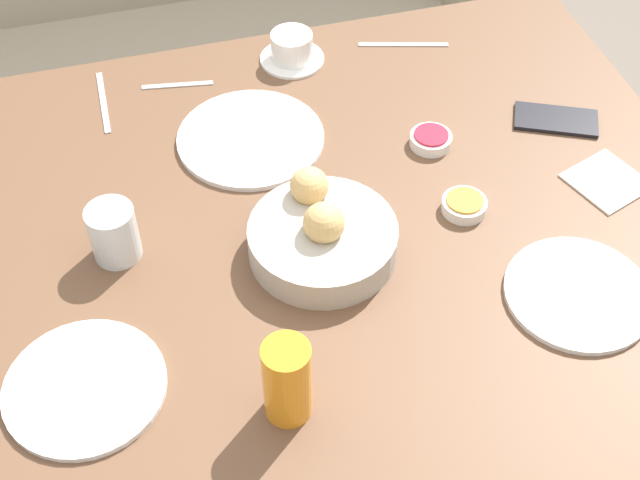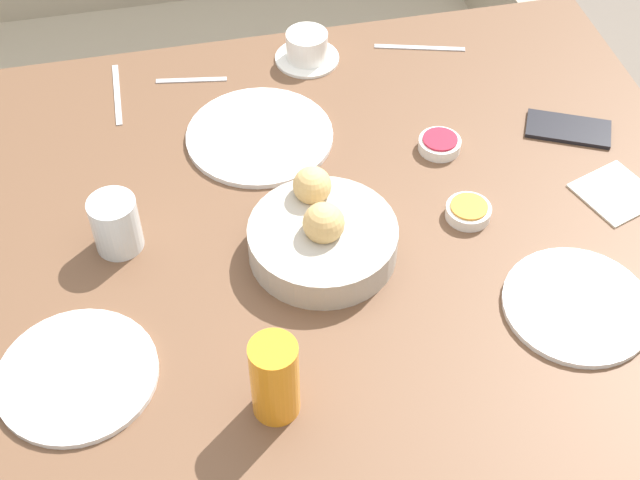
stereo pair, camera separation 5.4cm
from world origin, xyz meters
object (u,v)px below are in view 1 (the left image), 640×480
jam_bowl_honey (464,205)px  cell_phone (556,120)px  water_tumbler (114,233)px  knife_silver (403,45)px  plate_far_center (251,138)px  plate_near_left (85,387)px  coffee_cup (292,49)px  plate_near_right (578,293)px  napkin (607,181)px  bread_basket (320,235)px  jam_bowl_berry (431,139)px  spoon_coffee (177,85)px  fork_silver (103,102)px  couch (154,58)px  juice_glass (287,381)px

jam_bowl_honey → cell_phone: size_ratio=0.45×
water_tumbler → knife_silver: bearing=33.0°
plate_far_center → water_tumbler: bearing=-141.8°
plate_near_left → coffee_cup: 0.81m
plate_near_right → napkin: bearing=52.6°
bread_basket → jam_bowl_berry: size_ratio=3.15×
napkin → bread_basket: bearing=-178.1°
plate_near_right → plate_far_center: bearing=129.8°
plate_far_center → jam_bowl_berry: bearing=-17.6°
jam_bowl_berry → napkin: size_ratio=0.50×
jam_bowl_berry → jam_bowl_honey: bearing=-91.3°
spoon_coffee → fork_silver: bearing=-174.8°
couch → cell_phone: couch is taller
plate_far_center → cell_phone: 0.56m
plate_far_center → spoon_coffee: size_ratio=1.95×
juice_glass → jam_bowl_honey: 0.48m
bread_basket → fork_silver: bearing=122.0°
plate_near_left → jam_bowl_berry: jam_bowl_berry is taller
bread_basket → plate_near_right: 0.40m
bread_basket → spoon_coffee: (-0.15, 0.48, -0.03)m
juice_glass → water_tumbler: bearing=118.6°
juice_glass → water_tumbler: 0.40m
couch → knife_silver: (0.46, -0.68, 0.43)m
plate_near_right → coffee_cup: size_ratio=1.78×
napkin → fork_silver: bearing=150.9°
plate_near_right → juice_glass: (-0.47, -0.07, 0.06)m
plate_near_left → jam_bowl_honey: size_ratio=3.06×
jam_bowl_berry → knife_silver: 0.30m
couch → water_tumbler: bearing=-98.5°
fork_silver → knife_silver: 0.60m
water_tumbler → knife_silver: size_ratio=0.54×
spoon_coffee → couch: bearing=90.0°
couch → bread_basket: 1.26m
juice_glass → water_tumbler: juice_glass is taller
juice_glass → couch: bearing=91.1°
plate_far_center → napkin: size_ratio=1.78×
coffee_cup → jam_bowl_berry: (0.18, -0.31, -0.02)m
plate_near_right → coffee_cup: (-0.27, 0.69, 0.02)m
cell_phone → knife_silver: bearing=122.7°
plate_near_right → cell_phone: plate_near_right is taller
couch → spoon_coffee: 0.81m
bread_basket → cell_phone: bread_basket is taller
plate_far_center → knife_silver: (0.36, 0.20, -0.00)m
napkin → plate_far_center: bearing=154.4°
jam_bowl_berry → knife_silver: size_ratio=0.42×
water_tumbler → napkin: 0.83m
bread_basket → plate_near_right: bread_basket is taller
spoon_coffee → water_tumbler: bearing=-112.1°
bread_basket → jam_bowl_berry: 0.32m
plate_far_center → knife_silver: size_ratio=1.49×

